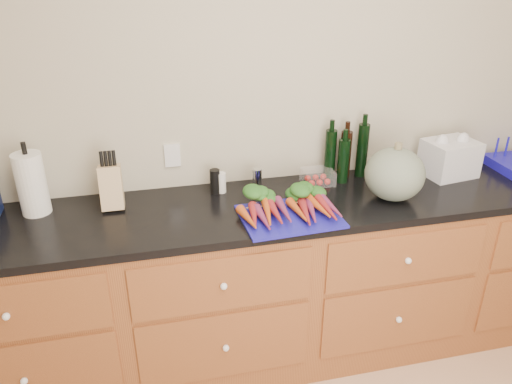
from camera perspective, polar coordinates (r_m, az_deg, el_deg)
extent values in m
cube|color=#BBB39B|center=(2.66, 3.26, 9.12)|extent=(4.10, 0.05, 2.60)
cube|color=brown|center=(2.76, 4.70, -10.06)|extent=(3.60, 0.60, 0.90)
cube|color=brown|center=(2.34, -26.58, -12.37)|extent=(0.82, 0.01, 0.28)
sphere|color=white|center=(2.33, -26.66, -12.60)|extent=(0.03, 0.03, 0.03)
cube|color=brown|center=(2.57, -24.92, -18.77)|extent=(0.82, 0.01, 0.38)
sphere|color=white|center=(2.55, -24.99, -19.01)|extent=(0.03, 0.03, 0.03)
cube|color=brown|center=(2.27, -3.77, -10.48)|extent=(0.82, 0.01, 0.28)
sphere|color=white|center=(2.26, -3.70, -10.71)|extent=(0.03, 0.03, 0.03)
cube|color=brown|center=(2.50, -3.53, -17.14)|extent=(0.82, 0.01, 0.38)
sphere|color=white|center=(2.49, -3.46, -17.38)|extent=(0.03, 0.03, 0.03)
cube|color=brown|center=(2.54, 16.84, -7.34)|extent=(0.82, 0.01, 0.28)
sphere|color=white|center=(2.53, 17.01, -7.53)|extent=(0.03, 0.03, 0.03)
cube|color=brown|center=(2.75, 15.86, -13.65)|extent=(0.82, 0.01, 0.38)
sphere|color=white|center=(2.74, 16.02, -13.85)|extent=(0.03, 0.03, 0.03)
cube|color=black|center=(2.51, 5.08, -1.34)|extent=(3.64, 0.62, 0.04)
cube|color=#191698|center=(2.34, 3.87, -2.79)|extent=(0.47, 0.36, 0.01)
cone|color=#C54E17|center=(2.26, -0.89, -2.97)|extent=(0.04, 0.21, 0.04)
cone|color=maroon|center=(2.27, -0.05, -2.87)|extent=(0.04, 0.21, 0.04)
cone|color=#77254D|center=(2.27, 0.79, -2.78)|extent=(0.04, 0.21, 0.04)
cone|color=#C54E17|center=(2.28, 1.62, -2.69)|extent=(0.04, 0.21, 0.04)
cone|color=maroon|center=(2.29, 2.45, -2.59)|extent=(0.04, 0.21, 0.04)
cone|color=#77254D|center=(2.30, 3.28, -2.50)|extent=(0.04, 0.21, 0.04)
ellipsoid|color=#1C531B|center=(2.41, 0.28, -0.76)|extent=(0.21, 0.13, 0.06)
cone|color=#C54E17|center=(2.31, 4.80, -2.32)|extent=(0.04, 0.21, 0.04)
cone|color=maroon|center=(2.32, 5.61, -2.23)|extent=(0.04, 0.21, 0.04)
cone|color=#77254D|center=(2.33, 6.40, -2.14)|extent=(0.04, 0.21, 0.04)
cone|color=#C54E17|center=(2.34, 7.19, -2.05)|extent=(0.04, 0.21, 0.04)
cone|color=maroon|center=(2.36, 7.98, -1.96)|extent=(0.04, 0.21, 0.04)
cone|color=#77254D|center=(2.37, 8.75, -1.87)|extent=(0.04, 0.21, 0.04)
ellipsoid|color=#1C531B|center=(2.47, 5.59, -0.20)|extent=(0.21, 0.13, 0.06)
ellipsoid|color=#556353|center=(2.55, 15.57, 1.98)|extent=(0.29, 0.29, 0.26)
cylinder|color=white|center=(2.54, -24.26, 0.85)|extent=(0.13, 0.13, 0.30)
cube|color=tan|center=(2.48, -16.21, 0.54)|extent=(0.10, 0.10, 0.21)
cylinder|color=silver|center=(2.56, -3.98, 1.07)|extent=(0.05, 0.05, 0.11)
cylinder|color=black|center=(2.55, -4.71, 1.21)|extent=(0.05, 0.05, 0.13)
cylinder|color=silver|center=(2.59, 0.13, 1.52)|extent=(0.05, 0.05, 0.11)
cube|color=white|center=(2.68, 7.07, 1.72)|extent=(0.16, 0.13, 0.08)
cylinder|color=black|center=(2.71, 8.46, 4.23)|extent=(0.06, 0.06, 0.28)
cylinder|color=black|center=(2.75, 10.18, 4.26)|extent=(0.06, 0.06, 0.26)
cylinder|color=black|center=(2.77, 12.04, 4.67)|extent=(0.06, 0.06, 0.29)
cylinder|color=black|center=(2.69, 9.95, 3.52)|extent=(0.06, 0.06, 0.24)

